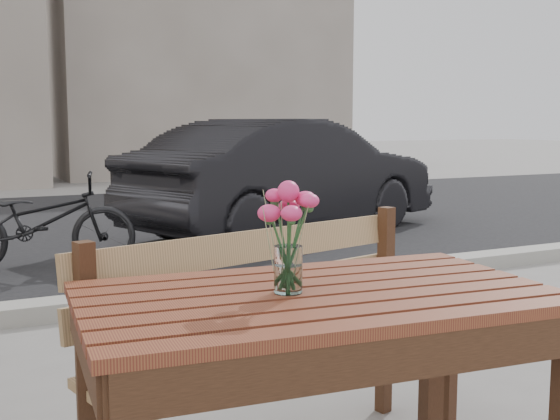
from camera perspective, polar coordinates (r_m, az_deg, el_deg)
name	(u,v)px	position (r m, az deg, el deg)	size (l,w,h in m)	color
street	(70,255)	(6.91, -16.68, -3.52)	(30.00, 8.12, 0.12)	black
main_table	(317,337)	(2.00, 3.03, -10.25)	(1.37, 0.88, 0.80)	#5E2218
main_bench	(275,318)	(2.57, -0.42, -8.78)	(1.56, 0.77, 0.93)	#9D7B51
main_vase	(288,224)	(1.90, 0.67, -1.12)	(0.17, 0.17, 0.31)	white
parked_car	(287,177)	(8.06, 0.60, 2.73)	(1.39, 3.97, 1.31)	black
bicycle	(40,222)	(6.37, -18.95, -0.92)	(0.56, 1.61, 0.84)	black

